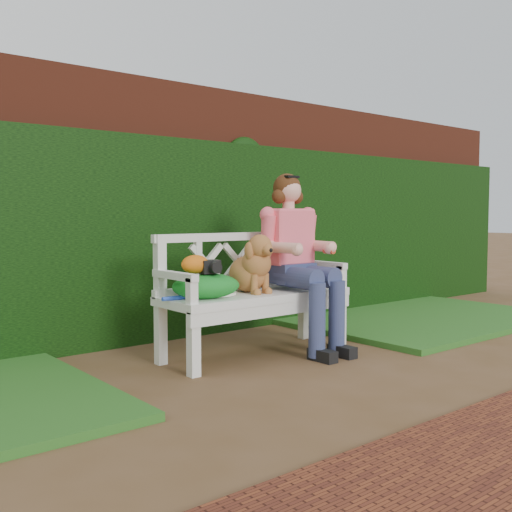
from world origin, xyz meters
TOP-DOWN VIEW (x-y plane):
  - ground at (0.00, 0.00)m, footprint 60.00×60.00m
  - brick_wall at (0.00, 1.90)m, footprint 10.00×0.30m
  - ivy_hedge at (0.00, 1.68)m, footprint 10.00×0.18m
  - grass_right at (2.40, 0.90)m, footprint 2.60×2.00m
  - garden_bench at (0.19, 0.73)m, footprint 1.60×0.64m
  - seated_woman at (0.54, 0.71)m, footprint 0.65×0.82m
  - dog at (0.14, 0.73)m, footprint 0.41×0.48m
  - tennis_racket at (-0.21, 0.74)m, footprint 0.65×0.35m
  - green_bag at (-0.28, 0.72)m, footprint 0.58×0.49m
  - camera_item at (-0.27, 0.70)m, footprint 0.15×0.11m
  - baseball_glove at (-0.36, 0.73)m, footprint 0.25×0.22m

SIDE VIEW (x-z plane):
  - ground at x=0.00m, z-range 0.00..0.00m
  - grass_right at x=2.40m, z-range 0.00..0.05m
  - garden_bench at x=0.19m, z-range 0.00..0.48m
  - tennis_racket at x=-0.21m, z-range 0.48..0.51m
  - green_bag at x=-0.28m, z-range 0.48..0.65m
  - seated_woman at x=0.54m, z-range 0.00..1.35m
  - camera_item at x=-0.27m, z-range 0.65..0.74m
  - dog at x=0.14m, z-range 0.48..0.92m
  - baseball_glove at x=-0.36m, z-range 0.65..0.78m
  - ivy_hedge at x=0.00m, z-range 0.00..1.70m
  - brick_wall at x=0.00m, z-range 0.00..2.20m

